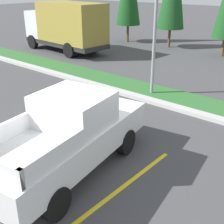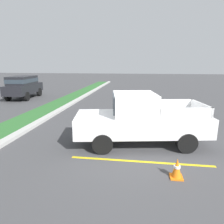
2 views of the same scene
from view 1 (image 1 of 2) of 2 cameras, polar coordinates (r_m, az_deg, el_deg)
ground_plane at (r=8.80m, az=-5.93°, el=-8.77°), size 120.00×120.00×0.00m
parking_line_near at (r=9.41m, az=-14.35°, el=-7.11°), size 0.12×4.80×0.01m
parking_line_far at (r=7.47m, az=0.35°, el=-15.28°), size 0.12×4.80×0.01m
curb_strip at (r=12.34m, az=10.97°, el=1.13°), size 56.00×0.40×0.15m
grass_median at (r=13.27m, az=13.35°, el=2.32°), size 56.00×1.80×0.06m
pickup_truck_main at (r=7.86m, az=-8.14°, el=-4.38°), size 2.74×5.47×2.10m
cargo_truck_distant at (r=22.27m, az=-8.77°, el=15.94°), size 6.93×2.84×3.40m
street_light at (r=12.88m, az=8.00°, el=19.33°), size 0.24×1.49×6.50m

